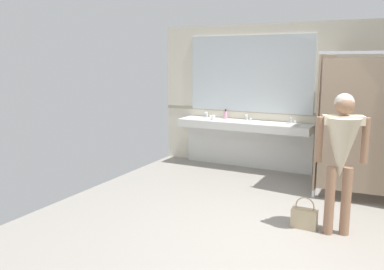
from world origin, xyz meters
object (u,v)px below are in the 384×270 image
Objects in this scene: handbag at (304,218)px; paper_cup at (213,118)px; soap_dispenser at (225,115)px; person_standing at (341,147)px.

handbag is 3.09m from paper_cup.
handbag is 2.14× the size of soap_dispenser.
soap_dispenser is (-2.34, 2.33, -0.06)m from person_standing.
soap_dispenser reaches higher than paper_cup.
paper_cup is at bearing -122.28° from soap_dispenser.
soap_dispenser is at bearing 130.43° from handbag.
soap_dispenser reaches higher than handbag.
handbag is 3.16m from soap_dispenser.
paper_cup reaches higher than handbag.
person_standing reaches higher than handbag.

